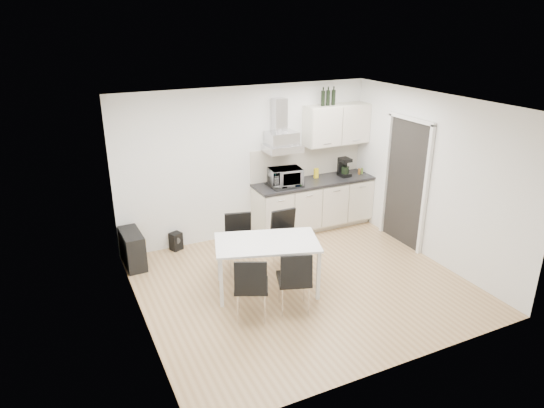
% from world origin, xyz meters
% --- Properties ---
extents(ground, '(4.50, 4.50, 0.00)m').
position_xyz_m(ground, '(0.00, 0.00, 0.00)').
color(ground, tan).
rests_on(ground, ground).
extents(wall_back, '(4.50, 0.10, 2.60)m').
position_xyz_m(wall_back, '(0.00, 2.00, 1.30)').
color(wall_back, white).
rests_on(wall_back, ground).
extents(wall_front, '(4.50, 0.10, 2.60)m').
position_xyz_m(wall_front, '(0.00, -2.00, 1.30)').
color(wall_front, white).
rests_on(wall_front, ground).
extents(wall_left, '(0.10, 4.00, 2.60)m').
position_xyz_m(wall_left, '(-2.25, 0.00, 1.30)').
color(wall_left, white).
rests_on(wall_left, ground).
extents(wall_right, '(0.10, 4.00, 2.60)m').
position_xyz_m(wall_right, '(2.25, 0.00, 1.30)').
color(wall_right, white).
rests_on(wall_right, ground).
extents(ceiling, '(4.50, 4.50, 0.00)m').
position_xyz_m(ceiling, '(0.00, 0.00, 2.60)').
color(ceiling, white).
rests_on(ceiling, wall_back).
extents(doorway, '(0.08, 1.04, 2.10)m').
position_xyz_m(doorway, '(2.21, 0.55, 1.05)').
color(doorway, white).
rests_on(doorway, ground).
extents(kitchenette, '(2.22, 0.64, 2.52)m').
position_xyz_m(kitchenette, '(1.18, 1.73, 0.83)').
color(kitchenette, beige).
rests_on(kitchenette, ground).
extents(dining_table, '(1.58, 1.19, 0.75)m').
position_xyz_m(dining_table, '(-0.52, 0.10, 0.67)').
color(dining_table, white).
rests_on(dining_table, ground).
extents(chair_far_left, '(0.55, 0.59, 0.88)m').
position_xyz_m(chair_far_left, '(-0.65, 0.78, 0.44)').
color(chair_far_left, black).
rests_on(chair_far_left, ground).
extents(chair_far_right, '(0.44, 0.50, 0.88)m').
position_xyz_m(chair_far_right, '(0.07, 0.59, 0.44)').
color(chair_far_right, black).
rests_on(chair_far_right, ground).
extents(chair_near_left, '(0.61, 0.64, 0.88)m').
position_xyz_m(chair_near_left, '(-0.98, -0.42, 0.44)').
color(chair_near_left, black).
rests_on(chair_near_left, ground).
extents(chair_near_right, '(0.58, 0.62, 0.88)m').
position_xyz_m(chair_near_right, '(-0.42, -0.51, 0.44)').
color(chair_near_right, black).
rests_on(chair_near_right, ground).
extents(guitar_amp, '(0.31, 0.68, 0.56)m').
position_xyz_m(guitar_amp, '(-2.09, 1.65, 0.28)').
color(guitar_amp, black).
rests_on(guitar_amp, ground).
extents(floor_speaker, '(0.23, 0.22, 0.30)m').
position_xyz_m(floor_speaker, '(-1.35, 1.90, 0.15)').
color(floor_speaker, black).
rests_on(floor_speaker, ground).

